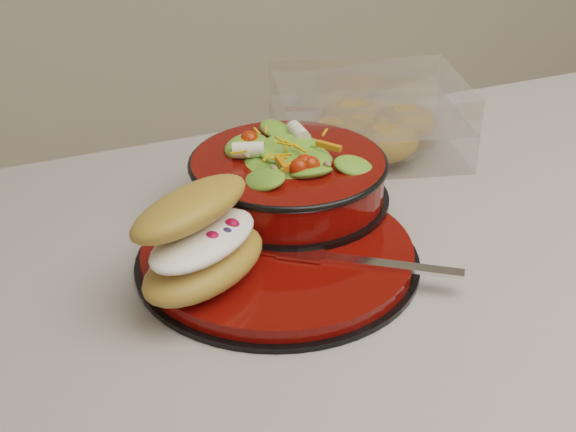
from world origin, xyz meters
name	(u,v)px	position (x,y,z in m)	size (l,w,h in m)	color
dinner_plate	(279,255)	(-0.29, 0.04, 0.91)	(0.29, 0.29, 0.02)	black
salad_bowl	(288,172)	(-0.24, 0.12, 0.95)	(0.22, 0.22, 0.09)	black
croissant	(201,239)	(-0.38, 0.01, 0.96)	(0.17, 0.16, 0.09)	#B68037
fork	(363,262)	(-0.23, -0.02, 0.92)	(0.16, 0.12, 0.00)	silver
pastry_box	(368,120)	(-0.08, 0.24, 0.94)	(0.27, 0.23, 0.09)	white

